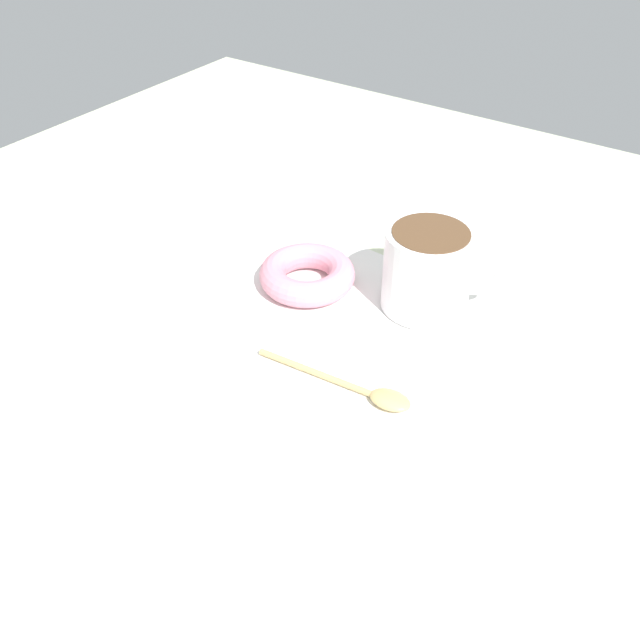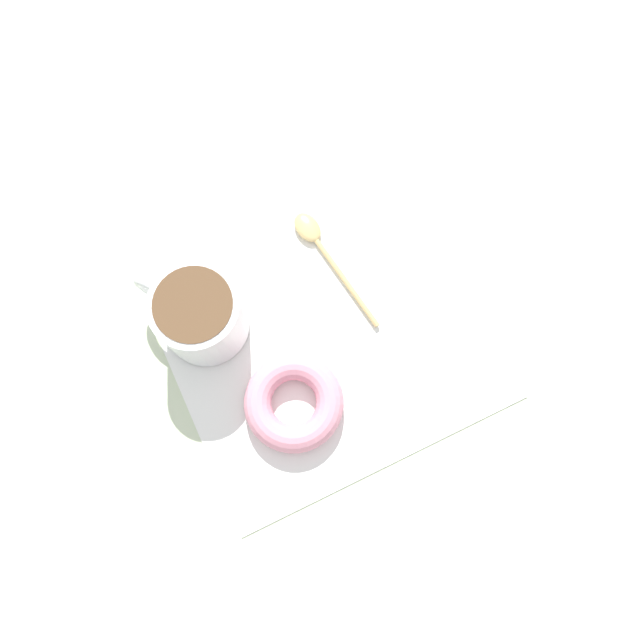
% 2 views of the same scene
% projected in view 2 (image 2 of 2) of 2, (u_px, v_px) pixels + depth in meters
% --- Properties ---
extents(ground_plane, '(1.20, 1.20, 0.02)m').
position_uv_depth(ground_plane, '(340.00, 330.00, 0.65)').
color(ground_plane, beige).
extents(napkin, '(0.33, 0.33, 0.00)m').
position_uv_depth(napkin, '(320.00, 325.00, 0.64)').
color(napkin, white).
rests_on(napkin, ground_plane).
extents(coffee_cup, '(0.11, 0.09, 0.08)m').
position_uv_depth(coffee_cup, '(199.00, 314.00, 0.60)').
color(coffee_cup, white).
rests_on(coffee_cup, napkin).
extents(donut, '(0.10, 0.10, 0.03)m').
position_uv_depth(donut, '(294.00, 402.00, 0.61)').
color(donut, pink).
rests_on(donut, napkin).
extents(spoon, '(0.15, 0.03, 0.01)m').
position_uv_depth(spoon, '(319.00, 244.00, 0.66)').
color(spoon, '#D8B772').
rests_on(spoon, napkin).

